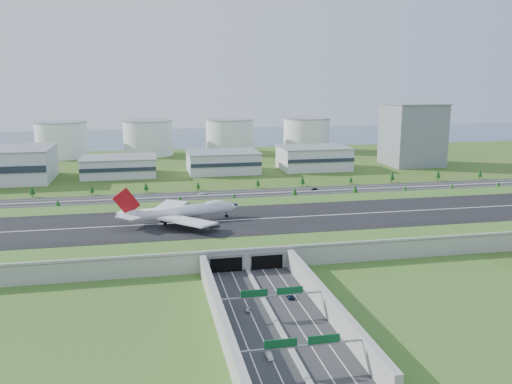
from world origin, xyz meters
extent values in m
plane|color=#3A541A|center=(0.00, 0.00, 0.00)|extent=(1200.00, 1200.00, 0.00)
cube|color=gray|center=(0.00, 0.00, 4.00)|extent=(520.00, 100.00, 8.00)
cube|color=#376121|center=(0.00, 0.00, 8.08)|extent=(520.00, 100.00, 0.16)
cube|color=black|center=(0.00, 0.00, 8.22)|extent=(520.00, 58.00, 0.12)
cube|color=silver|center=(0.00, 0.00, 8.30)|extent=(520.00, 0.90, 0.02)
cube|color=gray|center=(0.00, -49.40, 8.60)|extent=(520.00, 1.20, 1.20)
cube|color=#28282B|center=(0.00, -110.00, 0.06)|extent=(34.00, 120.00, 0.12)
cube|color=gray|center=(0.00, -110.00, 0.45)|extent=(1.60, 120.00, 0.90)
cube|color=gray|center=(-18.20, -100.00, 4.00)|extent=(2.40, 100.00, 8.00)
cube|color=gray|center=(18.20, -100.00, 4.00)|extent=(2.40, 100.00, 8.00)
cube|color=black|center=(-8.50, -50.20, 3.20)|extent=(13.00, 1.20, 6.00)
cube|color=black|center=(8.50, -50.20, 3.20)|extent=(13.00, 1.20, 6.00)
cylinder|color=gray|center=(-19.00, -95.00, 3.50)|extent=(0.70, 0.70, 7.00)
cylinder|color=gray|center=(19.00, -95.00, 3.50)|extent=(0.70, 0.70, 7.00)
cube|color=gray|center=(0.00, -95.00, 7.20)|extent=(38.00, 0.50, 0.50)
cube|color=#0C4C23|center=(-6.00, -95.10, 8.60)|extent=(9.00, 0.30, 2.40)
cube|color=#0C4C23|center=(6.00, -95.10, 8.60)|extent=(9.00, 0.30, 2.40)
cylinder|color=gray|center=(-19.00, -130.00, 3.50)|extent=(0.70, 0.70, 7.00)
cylinder|color=gray|center=(19.00, -130.00, 3.50)|extent=(0.70, 0.70, 7.00)
cube|color=gray|center=(0.00, -130.00, 7.20)|extent=(38.00, 0.50, 0.50)
cube|color=#0C4C23|center=(-6.00, -130.10, 8.60)|extent=(9.00, 0.30, 2.40)
cube|color=#0C4C23|center=(6.00, -130.10, 8.60)|extent=(9.00, 0.30, 2.40)
cube|color=#28282B|center=(0.00, 95.00, 0.06)|extent=(560.00, 36.00, 0.12)
cylinder|color=#3D2819|center=(-91.11, 73.00, 1.15)|extent=(0.50, 0.50, 2.31)
cone|color=#103C13|center=(-91.11, 73.00, 4.10)|extent=(3.59, 3.59, 4.62)
cylinder|color=#3D2819|center=(-53.25, 73.00, 1.08)|extent=(0.50, 0.50, 2.16)
cone|color=#103C13|center=(-53.25, 73.00, 3.84)|extent=(3.36, 3.36, 4.32)
cylinder|color=#3D2819|center=(-18.71, 73.00, 1.04)|extent=(0.50, 0.50, 2.08)
cone|color=#103C13|center=(-18.71, 73.00, 3.70)|extent=(3.24, 3.24, 4.16)
cylinder|color=#3D2819|center=(15.19, 73.00, 1.02)|extent=(0.50, 0.50, 2.05)
cone|color=#103C13|center=(15.19, 73.00, 3.64)|extent=(3.19, 3.19, 4.10)
cylinder|color=#3D2819|center=(55.06, 73.00, 1.40)|extent=(0.50, 0.50, 2.80)
cone|color=#103C13|center=(55.06, 73.00, 4.99)|extent=(4.36, 4.36, 5.61)
cylinder|color=#3D2819|center=(96.66, 73.00, 1.45)|extent=(0.50, 0.50, 2.89)
cone|color=#103C13|center=(96.66, 73.00, 5.14)|extent=(4.50, 4.50, 5.78)
cylinder|color=#3D2819|center=(132.75, 73.00, 1.07)|extent=(0.50, 0.50, 2.15)
cone|color=#103C13|center=(132.75, 73.00, 3.81)|extent=(3.34, 3.34, 4.29)
cylinder|color=#3D2819|center=(167.66, 73.00, 1.09)|extent=(0.50, 0.50, 2.19)
cone|color=#103C13|center=(167.66, 73.00, 3.89)|extent=(3.41, 3.41, 4.38)
cylinder|color=#3D2819|center=(203.56, 73.00, 1.16)|extent=(0.50, 0.50, 2.32)
cone|color=#103C13|center=(203.56, 73.00, 4.12)|extent=(3.60, 3.60, 4.63)
cylinder|color=#3D2819|center=(-113.59, 117.00, 1.27)|extent=(0.50, 0.50, 2.54)
cone|color=#103C13|center=(-113.59, 117.00, 4.52)|extent=(3.95, 3.95, 5.08)
cylinder|color=#3D2819|center=(-75.46, 117.00, 1.09)|extent=(0.50, 0.50, 2.19)
cone|color=#103C13|center=(-75.46, 117.00, 3.89)|extent=(3.40, 3.40, 4.37)
cylinder|color=#3D2819|center=(-39.40, 117.00, 1.19)|extent=(0.50, 0.50, 2.38)
cone|color=#103C13|center=(-39.40, 117.00, 4.24)|extent=(3.71, 3.71, 4.77)
cylinder|color=#3D2819|center=(-3.36, 117.00, 1.03)|extent=(0.50, 0.50, 2.07)
cone|color=#103C13|center=(-3.36, 117.00, 3.68)|extent=(3.22, 3.22, 4.14)
cylinder|color=#3D2819|center=(39.88, 117.00, 1.12)|extent=(0.50, 0.50, 2.25)
cone|color=#103C13|center=(39.88, 117.00, 4.00)|extent=(3.50, 3.50, 4.50)
cylinder|color=#3D2819|center=(73.33, 117.00, 1.26)|extent=(0.50, 0.50, 2.51)
cone|color=#103C13|center=(73.33, 117.00, 4.46)|extent=(3.91, 3.91, 5.02)
cylinder|color=#3D2819|center=(110.92, 117.00, 1.02)|extent=(0.50, 0.50, 2.05)
cone|color=#103C13|center=(110.92, 117.00, 3.64)|extent=(3.19, 3.19, 4.10)
cylinder|color=#3D2819|center=(144.00, 117.00, 1.41)|extent=(0.50, 0.50, 2.81)
cone|color=#103C13|center=(144.00, 117.00, 5.00)|extent=(4.38, 4.38, 5.63)
cylinder|color=#3D2819|center=(182.25, 117.00, 1.41)|extent=(0.50, 0.50, 2.82)
cone|color=#103C13|center=(182.25, 117.00, 5.01)|extent=(4.39, 4.39, 5.64)
cylinder|color=#3D2819|center=(218.44, 117.00, 1.26)|extent=(0.50, 0.50, 2.52)
cone|color=#103C13|center=(218.44, 117.00, 4.48)|extent=(3.92, 3.92, 5.03)
cube|color=#BCBCC0|center=(-60.00, 190.00, 7.50)|extent=(58.00, 42.00, 15.00)
cube|color=#BCBCC0|center=(25.00, 190.00, 8.50)|extent=(58.00, 42.00, 17.00)
cube|color=#BCBCC0|center=(105.00, 190.00, 9.50)|extent=(58.00, 42.00, 19.00)
cube|color=gray|center=(200.00, 195.00, 27.50)|extent=(46.00, 46.00, 55.00)
cylinder|color=white|center=(-120.00, 310.00, 17.50)|extent=(50.00, 50.00, 35.00)
cylinder|color=white|center=(-35.00, 310.00, 17.50)|extent=(50.00, 50.00, 35.00)
cylinder|color=white|center=(50.00, 310.00, 17.50)|extent=(50.00, 50.00, 35.00)
cylinder|color=white|center=(135.00, 310.00, 17.50)|extent=(50.00, 50.00, 35.00)
cube|color=#384F6C|center=(0.00, 480.00, 0.03)|extent=(1200.00, 260.00, 0.06)
cylinder|color=white|center=(-22.71, 1.97, 13.56)|extent=(51.08, 16.14, 5.83)
cone|color=white|center=(4.01, 7.56, 13.56)|extent=(8.32, 7.19, 5.83)
cone|color=white|center=(-49.44, -3.62, 13.92)|extent=(10.10, 7.56, 5.83)
ellipsoid|color=white|center=(-5.75, 5.51, 15.66)|extent=(13.09, 6.98, 3.58)
cube|color=white|center=(-21.33, -13.55, 12.65)|extent=(27.46, 27.91, 1.44)
cube|color=white|center=(-27.66, 16.74, 12.65)|extent=(20.55, 29.72, 1.44)
cylinder|color=#38383D|center=(-16.23, -7.84, 10.65)|extent=(5.19, 3.64, 2.73)
cylinder|color=#38383D|center=(-8.99, -16.55, 10.65)|extent=(5.19, 3.64, 2.73)
cylinder|color=#38383D|center=(-20.70, 13.55, 10.65)|extent=(5.19, 3.64, 2.73)
cylinder|color=#38383D|center=(-17.56, 24.43, 10.65)|extent=(5.19, 3.64, 2.73)
cube|color=white|center=(-47.34, -9.23, 14.65)|extent=(10.75, 11.10, 0.55)
cube|color=white|center=(-49.76, 2.35, 14.65)|extent=(8.31, 11.22, 0.55)
cube|color=#A30B13|center=(-48.55, -3.44, 20.84)|extent=(12.87, 3.46, 13.65)
cylinder|color=black|center=(0.31, 6.78, 8.78)|extent=(1.73, 0.64, 1.73)
cylinder|color=black|center=(-25.68, -1.63, 8.78)|extent=(1.73, 0.64, 1.73)
cylinder|color=black|center=(-26.87, 4.07, 8.78)|extent=(1.73, 0.64, 1.73)
cylinder|color=black|center=(-31.03, -2.75, 8.78)|extent=(1.73, 0.64, 1.73)
cylinder|color=black|center=(-32.22, 2.95, 8.78)|extent=(1.73, 0.64, 1.73)
imported|color=#ABABB0|center=(-7.07, -89.82, 0.79)|extent=(2.50, 4.19, 1.34)
imported|color=silver|center=(-7.22, -121.97, 0.85)|extent=(1.74, 4.48, 1.46)
imported|color=#0D1C41|center=(9.95, -81.81, 0.81)|extent=(2.38, 4.99, 1.37)
imported|color=black|center=(77.41, 100.92, 0.86)|extent=(4.76, 2.86, 1.48)
imported|color=silver|center=(144.93, 84.71, 0.78)|extent=(5.17, 3.39, 1.32)
imported|color=white|center=(-2.07, 101.34, 0.91)|extent=(5.51, 2.39, 1.58)
camera|label=1|loc=(-39.18, -258.01, 77.24)|focal=38.00mm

